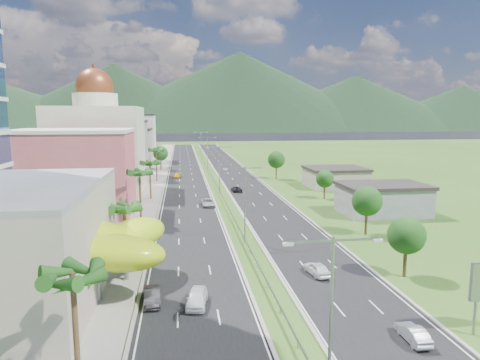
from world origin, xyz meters
name	(u,v)px	position (x,y,z in m)	size (l,w,h in m)	color
ground	(257,268)	(0.00, 0.00, 0.00)	(500.00, 500.00, 0.00)	#2D5119
road_left	(185,172)	(-7.50, 90.00, 0.02)	(11.00, 260.00, 0.04)	black
road_right	(231,171)	(7.50, 90.00, 0.02)	(11.00, 260.00, 0.04)	black
sidewalk_left	(156,172)	(-17.00, 90.00, 0.06)	(7.00, 260.00, 0.12)	gray
median_guardrail	(213,177)	(0.00, 71.99, 0.62)	(0.10, 216.06, 0.76)	gray
streetlight_median_a	(331,306)	(0.00, -25.00, 6.75)	(6.04, 0.25, 11.00)	gray
streetlight_median_b	(245,197)	(0.00, 10.00, 6.75)	(6.04, 0.25, 11.00)	gray
streetlight_median_c	(219,165)	(0.00, 50.00, 6.75)	(6.04, 0.25, 11.00)	gray
streetlight_median_d	(207,149)	(0.00, 95.00, 6.75)	(6.04, 0.25, 11.00)	gray
streetlight_median_e	(201,141)	(0.00, 140.00, 6.75)	(6.04, 0.25, 11.00)	gray
lime_canopy	(72,244)	(-20.00, -4.00, 4.99)	(18.00, 15.00, 7.40)	#B0D414
pink_shophouse	(75,174)	(-28.00, 32.00, 7.50)	(20.00, 15.00, 15.00)	#BB4C55
domed_building	(98,144)	(-28.00, 55.00, 11.35)	(20.00, 20.00, 28.70)	beige
midrise_grey	(118,150)	(-27.00, 80.00, 8.00)	(16.00, 15.00, 16.00)	gray
midrise_beige	(127,149)	(-27.00, 102.00, 6.50)	(16.00, 15.00, 13.00)	#A69C88
midrise_white	(134,138)	(-27.00, 125.00, 9.00)	(16.00, 15.00, 18.00)	silver
shed_near	(383,200)	(28.00, 25.00, 2.50)	(15.00, 10.00, 5.00)	gray
shed_far	(335,178)	(30.00, 55.00, 2.20)	(14.00, 12.00, 4.40)	#A69C88
palm_tree_a	(73,280)	(-15.50, -22.00, 8.02)	(3.60, 3.60, 9.10)	#47301C
palm_tree_b	(124,210)	(-15.50, 2.00, 7.06)	(3.60, 3.60, 8.10)	#47301C
palm_tree_c	(140,175)	(-15.50, 22.00, 8.50)	(3.60, 3.60, 9.60)	#47301C
palm_tree_d	(150,165)	(-15.50, 45.00, 7.54)	(3.60, 3.60, 8.60)	#47301C
palm_tree_e	(156,151)	(-15.50, 70.00, 8.31)	(3.60, 3.60, 9.40)	#47301C
leafy_tree_lfar	(161,153)	(-15.50, 95.00, 5.58)	(4.90, 4.90, 8.05)	#47301C
leafy_tree_ra	(407,236)	(16.00, -5.00, 4.78)	(4.20, 4.20, 6.90)	#47301C
leafy_tree_rb	(367,201)	(19.00, 12.00, 5.18)	(4.55, 4.55, 7.47)	#47301C
leafy_tree_rc	(325,179)	(22.00, 40.00, 4.37)	(3.85, 3.85, 6.33)	#47301C
leafy_tree_rd	(276,160)	(18.00, 70.00, 5.58)	(4.90, 4.90, 8.05)	#47301C
mountain_ridge	(240,131)	(60.00, 450.00, 0.00)	(860.00, 140.00, 90.00)	black
car_white_near_left	(197,298)	(-7.52, -9.38, 0.81)	(1.83, 4.54, 1.55)	white
car_dark_left	(152,296)	(-11.81, -8.25, 0.75)	(1.51, 4.34, 1.43)	black
car_silver_mid_left	(208,203)	(-3.66, 35.77, 0.76)	(2.39, 5.18, 1.44)	#B0B4B8
car_yellow_far_left	(177,176)	(-9.97, 76.35, 0.67)	(1.77, 4.36, 1.26)	gold
car_white_near_right	(317,269)	(6.33, -3.25, 0.77)	(1.73, 4.29, 1.46)	white
car_silver_right	(413,333)	(9.48, -18.25, 0.68)	(1.36, 3.90, 1.29)	#95989B
car_dark_far_right	(237,189)	(4.16, 51.32, 0.68)	(2.13, 4.61, 1.28)	black
motorcycle	(180,311)	(-9.13, -11.58, 0.67)	(0.60, 1.97, 1.26)	black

